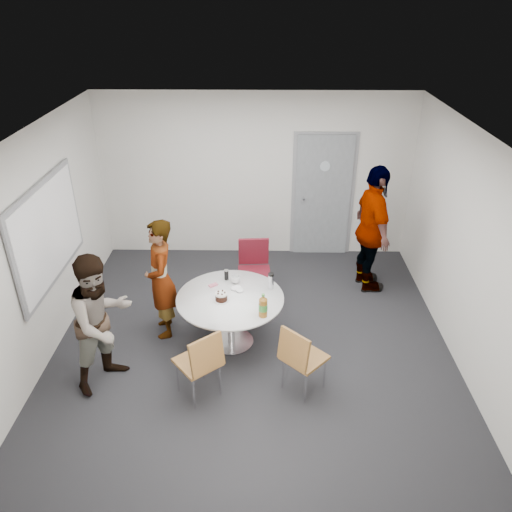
{
  "coord_description": "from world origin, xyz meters",
  "views": [
    {
      "loc": [
        0.12,
        -5.16,
        4.08
      ],
      "look_at": [
        0.04,
        0.25,
        1.12
      ],
      "focal_mm": 35.0,
      "sensor_mm": 36.0,
      "label": 1
    }
  ],
  "objects_px": {
    "chair_near_right": "(300,355)",
    "person_main": "(161,279)",
    "chair_near_left": "(202,360)",
    "person_right": "(372,230)",
    "person_left": "(102,321)",
    "whiteboard": "(49,232)",
    "table": "(232,304)",
    "door": "(323,196)",
    "chair_far": "(254,265)"
  },
  "relations": [
    {
      "from": "chair_near_right",
      "to": "person_main",
      "type": "bearing_deg",
      "value": -169.37
    },
    {
      "from": "chair_near_left",
      "to": "person_right",
      "type": "relative_size",
      "value": 0.46
    },
    {
      "from": "chair_near_left",
      "to": "person_left",
      "type": "height_order",
      "value": "person_left"
    },
    {
      "from": "whiteboard",
      "to": "table",
      "type": "xyz_separation_m",
      "value": [
        2.21,
        -0.24,
        -0.85
      ]
    },
    {
      "from": "door",
      "to": "person_right",
      "type": "xyz_separation_m",
      "value": [
        0.6,
        -1.13,
        -0.07
      ]
    },
    {
      "from": "chair_near_right",
      "to": "person_right",
      "type": "xyz_separation_m",
      "value": [
        1.17,
        2.26,
        0.43
      ]
    },
    {
      "from": "chair_near_right",
      "to": "person_main",
      "type": "distance_m",
      "value": 2.04
    },
    {
      "from": "chair_near_right",
      "to": "chair_far",
      "type": "bearing_deg",
      "value": 149.56
    },
    {
      "from": "chair_near_left",
      "to": "chair_far",
      "type": "height_order",
      "value": "chair_far"
    },
    {
      "from": "table",
      "to": "chair_near_right",
      "type": "height_order",
      "value": "table"
    },
    {
      "from": "table",
      "to": "chair_far",
      "type": "height_order",
      "value": "table"
    },
    {
      "from": "chair_far",
      "to": "person_left",
      "type": "relative_size",
      "value": 0.58
    },
    {
      "from": "whiteboard",
      "to": "person_left",
      "type": "height_order",
      "value": "whiteboard"
    },
    {
      "from": "chair_near_left",
      "to": "chair_far",
      "type": "relative_size",
      "value": 0.94
    },
    {
      "from": "table",
      "to": "person_left",
      "type": "xyz_separation_m",
      "value": [
        -1.39,
        -0.69,
        0.22
      ]
    },
    {
      "from": "chair_far",
      "to": "door",
      "type": "bearing_deg",
      "value": -130.06
    },
    {
      "from": "person_main",
      "to": "person_left",
      "type": "relative_size",
      "value": 0.98
    },
    {
      "from": "chair_far",
      "to": "chair_near_left",
      "type": "bearing_deg",
      "value": 71.52
    },
    {
      "from": "person_left",
      "to": "whiteboard",
      "type": "bearing_deg",
      "value": 77.38
    },
    {
      "from": "chair_far",
      "to": "person_main",
      "type": "bearing_deg",
      "value": 30.34
    },
    {
      "from": "door",
      "to": "person_right",
      "type": "bearing_deg",
      "value": -61.84
    },
    {
      "from": "chair_near_right",
      "to": "person_right",
      "type": "distance_m",
      "value": 2.59
    },
    {
      "from": "table",
      "to": "person_right",
      "type": "relative_size",
      "value": 0.69
    },
    {
      "from": "person_main",
      "to": "person_left",
      "type": "xyz_separation_m",
      "value": [
        -0.48,
        -0.93,
        0.02
      ]
    },
    {
      "from": "person_main",
      "to": "chair_near_right",
      "type": "bearing_deg",
      "value": 42.88
    },
    {
      "from": "table",
      "to": "chair_near_right",
      "type": "xyz_separation_m",
      "value": [
        0.78,
        -0.88,
        -0.07
      ]
    },
    {
      "from": "whiteboard",
      "to": "person_left",
      "type": "relative_size",
      "value": 1.16
    },
    {
      "from": "table",
      "to": "chair_far",
      "type": "bearing_deg",
      "value": 76.22
    },
    {
      "from": "chair_near_left",
      "to": "person_left",
      "type": "relative_size",
      "value": 0.54
    },
    {
      "from": "person_main",
      "to": "person_right",
      "type": "bearing_deg",
      "value": 98.04
    },
    {
      "from": "person_right",
      "to": "person_main",
      "type": "bearing_deg",
      "value": 103.7
    },
    {
      "from": "chair_near_right",
      "to": "person_main",
      "type": "height_order",
      "value": "person_main"
    },
    {
      "from": "chair_far",
      "to": "person_main",
      "type": "distance_m",
      "value": 1.42
    },
    {
      "from": "whiteboard",
      "to": "person_main",
      "type": "distance_m",
      "value": 1.45
    },
    {
      "from": "door",
      "to": "chair_far",
      "type": "relative_size",
      "value": 2.24
    },
    {
      "from": "door",
      "to": "chair_near_right",
      "type": "relative_size",
      "value": 2.44
    },
    {
      "from": "whiteboard",
      "to": "person_main",
      "type": "xyz_separation_m",
      "value": [
        1.3,
        -0.0,
        -0.65
      ]
    },
    {
      "from": "door",
      "to": "chair_far",
      "type": "xyz_separation_m",
      "value": [
        -1.1,
        -1.5,
        -0.45
      ]
    },
    {
      "from": "door",
      "to": "person_left",
      "type": "bearing_deg",
      "value": -130.49
    },
    {
      "from": "table",
      "to": "chair_near_left",
      "type": "relative_size",
      "value": 1.5
    },
    {
      "from": "person_main",
      "to": "chair_far",
      "type": "bearing_deg",
      "value": 110.2
    },
    {
      "from": "whiteboard",
      "to": "chair_near_right",
      "type": "xyz_separation_m",
      "value": [
        3.0,
        -1.11,
        -0.92
      ]
    },
    {
      "from": "person_left",
      "to": "table",
      "type": "bearing_deg",
      "value": -27.58
    },
    {
      "from": "door",
      "to": "person_left",
      "type": "height_order",
      "value": "door"
    },
    {
      "from": "table",
      "to": "person_main",
      "type": "height_order",
      "value": "person_main"
    },
    {
      "from": "chair_near_right",
      "to": "table",
      "type": "bearing_deg",
      "value": 175.7
    },
    {
      "from": "chair_near_right",
      "to": "person_left",
      "type": "xyz_separation_m",
      "value": [
        -2.18,
        0.18,
        0.29
      ]
    },
    {
      "from": "whiteboard",
      "to": "chair_far",
      "type": "relative_size",
      "value": 2.01
    },
    {
      "from": "table",
      "to": "person_right",
      "type": "distance_m",
      "value": 2.42
    },
    {
      "from": "table",
      "to": "chair_near_left",
      "type": "height_order",
      "value": "table"
    }
  ]
}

